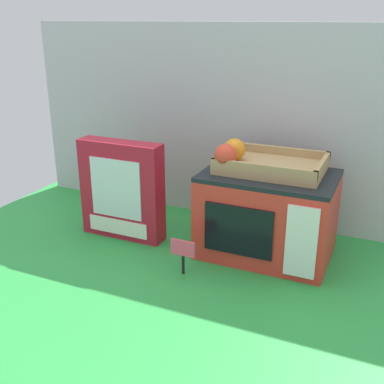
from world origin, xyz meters
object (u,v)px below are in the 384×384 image
at_px(price_sign, 183,252).
at_px(food_groups_crate, 262,162).
at_px(toy_microwave, 267,214).
at_px(cookie_set_box, 122,190).

bearing_deg(price_sign, food_groups_crate, 58.32).
distance_m(toy_microwave, cookie_set_box, 0.45).
distance_m(toy_microwave, price_sign, 0.27).
bearing_deg(toy_microwave, food_groups_crate, 149.61).
xyz_separation_m(toy_microwave, food_groups_crate, (-0.03, 0.02, 0.15)).
height_order(cookie_set_box, price_sign, cookie_set_box).
bearing_deg(price_sign, cookie_set_box, 152.74).
bearing_deg(toy_microwave, price_sign, -129.03).
distance_m(food_groups_crate, price_sign, 0.33).
relative_size(cookie_set_box, price_sign, 3.06).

